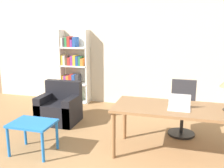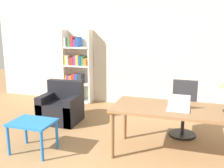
{
  "view_description": "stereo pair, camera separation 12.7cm",
  "coord_description": "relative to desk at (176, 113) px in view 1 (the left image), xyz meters",
  "views": [
    {
      "loc": [
        1.14,
        -1.77,
        1.97
      ],
      "look_at": [
        -0.02,
        2.3,
        1.02
      ],
      "focal_mm": 42.0,
      "sensor_mm": 36.0,
      "label": 1
    },
    {
      "loc": [
        1.26,
        -1.73,
        1.97
      ],
      "look_at": [
        -0.02,
        2.3,
        1.02
      ],
      "focal_mm": 42.0,
      "sensor_mm": 36.0,
      "label": 2
    }
  ],
  "objects": [
    {
      "name": "desk",
      "position": [
        0.0,
        0.0,
        0.0
      ],
      "size": [
        1.89,
        0.85,
        0.77
      ],
      "color": "olive",
      "rests_on": "ground_plane"
    },
    {
      "name": "laptop",
      "position": [
        0.03,
        -0.07,
        0.14
      ],
      "size": [
        0.32,
        0.21,
        0.22
      ],
      "color": "silver",
      "rests_on": "desk"
    },
    {
      "name": "bookshelf",
      "position": [
        -2.7,
        2.24,
        0.17
      ],
      "size": [
        0.75,
        0.28,
        1.86
      ],
      "color": "white",
      "rests_on": "ground_plane"
    },
    {
      "name": "wall_back",
      "position": [
        -1.05,
        2.43,
        0.67
      ],
      "size": [
        8.0,
        0.06,
        2.7
      ],
      "color": "beige",
      "rests_on": "ground_plane"
    },
    {
      "name": "armchair",
      "position": [
        -2.36,
        0.79,
        -0.39
      ],
      "size": [
        0.78,
        0.66,
        0.83
      ],
      "color": "black",
      "rests_on": "ground_plane"
    },
    {
      "name": "side_table_blue",
      "position": [
        -2.13,
        -0.55,
        -0.25
      ],
      "size": [
        0.66,
        0.51,
        0.51
      ],
      "color": "blue",
      "rests_on": "ground_plane"
    },
    {
      "name": "office_chair",
      "position": [
        0.08,
        0.87,
        -0.21
      ],
      "size": [
        0.48,
        0.48,
        0.99
      ],
      "color": "black",
      "rests_on": "ground_plane"
    }
  ]
}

